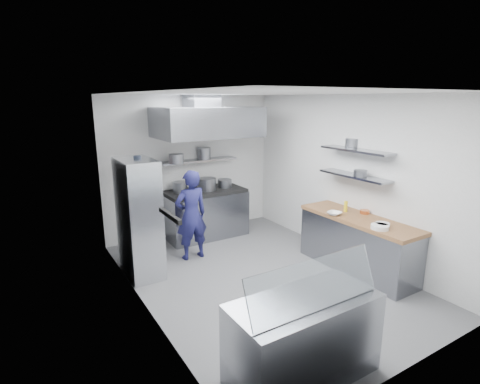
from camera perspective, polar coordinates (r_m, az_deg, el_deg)
floor at (r=6.04m, az=3.06°, el=-12.78°), size 5.00×5.00×0.00m
ceiling at (r=5.39m, az=3.46°, el=14.82°), size 5.00×5.00×0.00m
wall_back at (r=7.69m, az=-7.45°, el=4.01°), size 3.60×2.80×0.02m
wall_front at (r=3.87m, az=25.03°, el=-7.33°), size 3.60×2.80×0.02m
wall_left at (r=4.79m, az=-14.75°, el=-2.47°), size 2.80×5.00×0.02m
wall_right at (r=6.72m, az=15.96°, el=2.13°), size 2.80×5.00×0.02m
gas_range at (r=7.61m, az=-5.30°, el=-3.42°), size 1.60×0.80×0.90m
cooktop at (r=7.48m, az=-5.38°, el=0.09°), size 1.57×0.78×0.06m
stock_pot_left at (r=7.35m, az=-9.13°, el=0.77°), size 0.29×0.29×0.20m
stock_pot_mid at (r=7.43m, az=-5.09°, el=1.20°), size 0.36×0.36×0.24m
stock_pot_right at (r=7.68m, az=-2.35°, el=1.36°), size 0.29×0.29×0.16m
over_range_shelf at (r=7.57m, az=-6.29°, el=4.80°), size 1.60×0.30×0.04m
shelf_pot_a at (r=7.13m, az=-9.68°, el=5.01°), size 0.27×0.27×0.18m
shelf_pot_b at (r=7.65m, az=-5.50°, el=5.90°), size 0.26×0.26×0.22m
extractor_hood at (r=7.12m, az=-5.00°, el=10.57°), size 1.90×1.15×0.55m
hood_duct at (r=7.31m, az=-5.88°, el=13.62°), size 0.55×0.55×0.24m
red_firebox at (r=7.22m, az=-16.34°, el=3.06°), size 0.22×0.10×0.26m
chef at (r=6.48m, az=-7.44°, el=-3.50°), size 0.58×0.38×1.57m
wire_rack at (r=6.02m, az=-15.15°, el=-3.85°), size 0.50×0.90×1.85m
rack_bin_a at (r=6.07m, az=-15.10°, el=-4.95°), size 0.15×0.18×0.16m
rack_bin_b at (r=6.24m, az=-16.28°, el=0.28°), size 0.15×0.20×0.17m
rack_jar at (r=5.87m, az=-15.34°, el=4.49°), size 0.11×0.11×0.18m
knife_strip at (r=3.94m, az=-10.64°, el=-3.55°), size 0.04×0.55×0.05m
prep_counter_base at (r=6.39m, az=17.37°, el=-7.78°), size 0.62×2.00×0.84m
prep_counter_top at (r=6.24m, az=17.67°, el=-3.94°), size 0.65×2.04×0.06m
plate_stack_a at (r=5.77m, az=20.53°, el=-5.01°), size 0.25×0.25×0.06m
plate_stack_b at (r=5.87m, az=20.89°, el=-4.71°), size 0.20×0.20×0.06m
copper_pan at (r=6.44m, az=18.47°, el=-2.89°), size 0.15×0.15×0.06m
squeeze_bottle at (r=6.44m, az=15.81°, el=-2.13°), size 0.06×0.06×0.18m
mixing_bowl at (r=6.23m, az=14.18°, el=-3.18°), size 0.26×0.26×0.05m
wall_shelf_lower at (r=6.39m, az=17.01°, el=2.38°), size 0.30×1.30×0.04m
wall_shelf_upper at (r=6.32m, az=17.28°, el=6.10°), size 0.30×1.30×0.04m
shelf_pot_c at (r=6.25m, az=17.87°, el=2.72°), size 0.21×0.21×0.10m
shelf_pot_d at (r=6.60m, az=16.82°, el=7.23°), size 0.25×0.25×0.14m
display_case at (r=4.01m, az=9.60°, el=-21.15°), size 1.50×0.70×0.85m
display_glass at (r=3.60m, az=11.31°, el=-13.58°), size 1.47×0.19×0.42m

